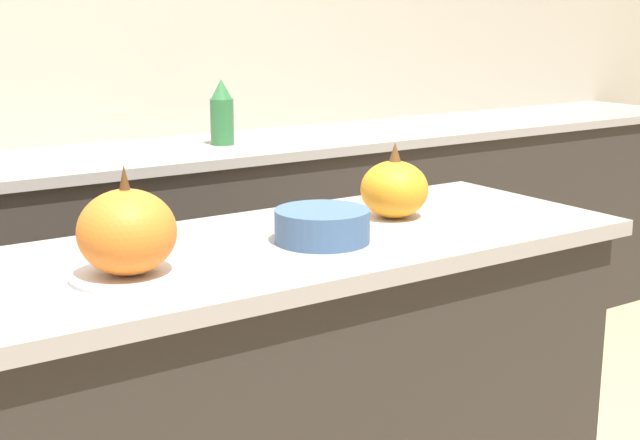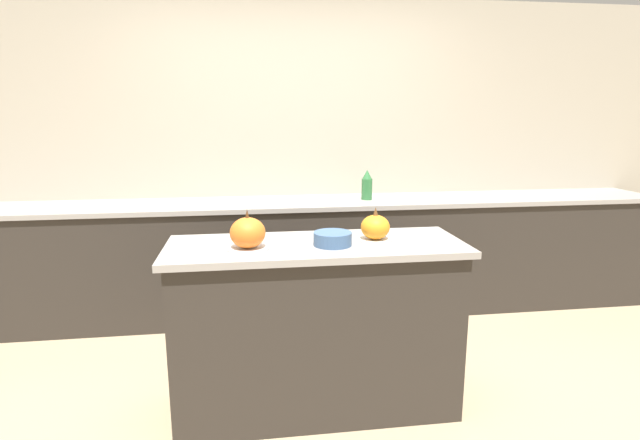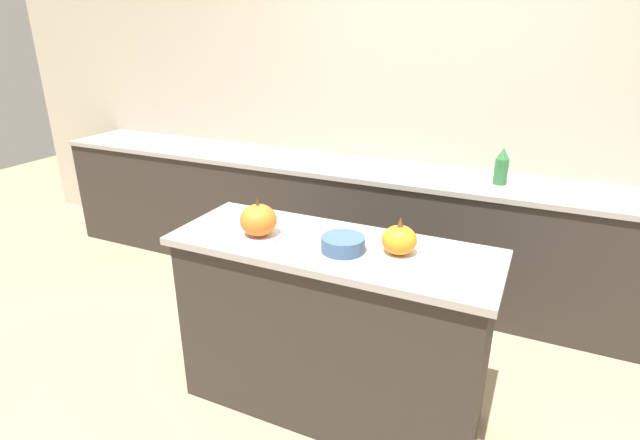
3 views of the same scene
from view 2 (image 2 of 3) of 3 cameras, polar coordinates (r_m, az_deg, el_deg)
The scene contains 8 objects.
ground_plane at distance 2.96m, azimuth -0.40°, elevation -20.46°, with size 12.00×12.00×0.00m, color tan.
wall_back at distance 4.19m, azimuth -3.57°, elevation 7.39°, with size 8.00×0.06×2.50m.
kitchen_island at distance 2.73m, azimuth -0.42°, elevation -12.13°, with size 1.54×0.57×0.93m.
back_counter at distance 4.01m, azimuth -3.04°, elevation -4.31°, with size 6.00×0.60×0.92m.
pumpkin_cake_left at distance 2.47m, azimuth -8.26°, elevation -1.57°, with size 0.21×0.21×0.20m.
pumpkin_cake_right at distance 2.63m, azimuth 6.33°, elevation -0.91°, with size 0.18×0.18×0.18m.
bottle_tall at distance 3.97m, azimuth 5.39°, elevation 3.96°, with size 0.09×0.09×0.24m.
mixing_bowl at distance 2.53m, azimuth 1.45°, elevation -2.15°, with size 0.20×0.20×0.07m.
Camera 2 is at (-0.33, -2.47, 1.59)m, focal length 28.00 mm.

